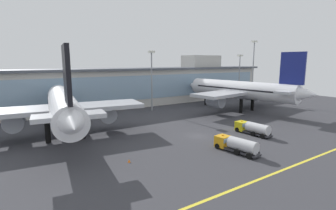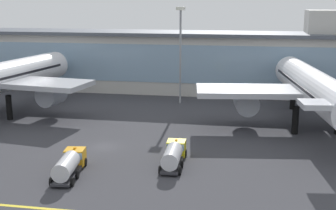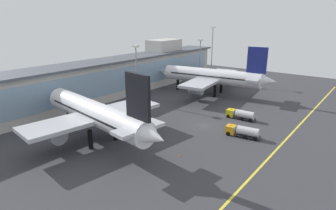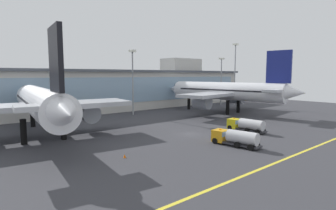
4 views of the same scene
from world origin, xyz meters
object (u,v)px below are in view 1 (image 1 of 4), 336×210
object	(u,v)px
baggage_tug_near	(252,128)
apron_light_mast_east	(253,62)
apron_light_mast_centre	(240,70)
safety_cone	(129,161)
fuel_tanker_truck	(235,144)
airliner_near_left	(63,106)
apron_light_mast_west	(152,71)
airliner_near_right	(240,90)

from	to	relation	value
baggage_tug_near	apron_light_mast_east	world-z (taller)	apron_light_mast_east
apron_light_mast_centre	safety_cone	world-z (taller)	apron_light_mast_centre
fuel_tanker_truck	apron_light_mast_east	xyz separation A→B (m)	(56.27, 41.28, 15.18)
airliner_near_left	apron_light_mast_east	size ratio (longest dim) A/B	1.91
apron_light_mast_east	safety_cone	size ratio (longest dim) A/B	46.04
baggage_tug_near	apron_light_mast_west	world-z (taller)	apron_light_mast_west
airliner_near_left	apron_light_mast_east	distance (m)	83.01
baggage_tug_near	apron_light_mast_east	bearing A→B (deg)	-53.67
safety_cone	fuel_tanker_truck	bearing A→B (deg)	-18.52
airliner_near_left	safety_cone	bearing A→B (deg)	-156.82
apron_light_mast_west	fuel_tanker_truck	bearing A→B (deg)	-99.32
airliner_near_left	baggage_tug_near	distance (m)	43.96
baggage_tug_near	safety_cone	size ratio (longest dim) A/B	16.27
baggage_tug_near	apron_light_mast_centre	world-z (taller)	apron_light_mast_centre
airliner_near_right	apron_light_mast_centre	distance (m)	27.35
apron_light_mast_east	apron_light_mast_centre	bearing A→B (deg)	125.18
fuel_tanker_truck	safety_cone	size ratio (longest dim) A/B	16.53
fuel_tanker_truck	safety_cone	world-z (taller)	fuel_tanker_truck
airliner_near_right	fuel_tanker_truck	distance (m)	43.87
apron_light_mast_west	apron_light_mast_east	distance (m)	49.13
apron_light_mast_west	apron_light_mast_east	bearing A→B (deg)	-4.08
apron_light_mast_west	safety_cone	bearing A→B (deg)	-124.68
airliner_near_right	apron_light_mast_east	bearing A→B (deg)	-68.05
airliner_near_right	apron_light_mast_centre	size ratio (longest dim) A/B	2.49
airliner_near_right	baggage_tug_near	bearing A→B (deg)	128.60
fuel_tanker_truck	apron_light_mast_centre	world-z (taller)	apron_light_mast_centre
fuel_tanker_truck	safety_cone	xyz separation A→B (m)	(-19.18, 6.43, -1.23)
fuel_tanker_truck	apron_light_mast_east	bearing A→B (deg)	-61.34
fuel_tanker_truck	airliner_near_right	bearing A→B (deg)	-57.46
baggage_tug_near	apron_light_mast_west	bearing A→B (deg)	5.27
apron_light_mast_west	apron_light_mast_east	world-z (taller)	apron_light_mast_east
apron_light_mast_east	airliner_near_right	bearing A→B (deg)	-150.09
safety_cone	apron_light_mast_centre	bearing A→B (deg)	28.68
airliner_near_right	apron_light_mast_east	xyz separation A→B (m)	(23.02, 13.24, 9.41)
apron_light_mast_east	safety_cone	distance (m)	84.72
apron_light_mast_centre	apron_light_mast_east	world-z (taller)	apron_light_mast_east
apron_light_mast_west	baggage_tug_near	bearing A→B (deg)	-82.30
safety_cone	airliner_near_left	bearing A→B (deg)	105.39
baggage_tug_near	apron_light_mast_centre	distance (m)	57.92
apron_light_mast_east	safety_cone	bearing A→B (deg)	-155.21
airliner_near_right	apron_light_mast_east	size ratio (longest dim) A/B	1.93
airliner_near_left	airliner_near_right	bearing A→B (deg)	-82.23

